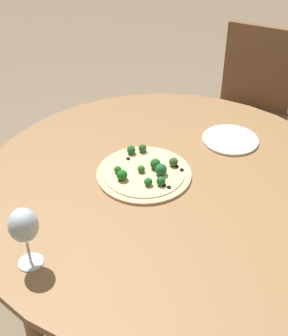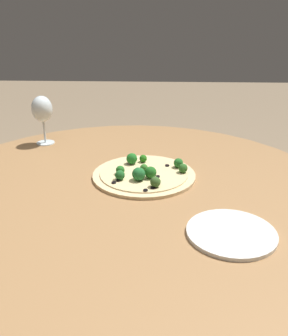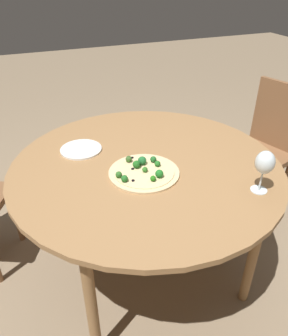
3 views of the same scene
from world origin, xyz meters
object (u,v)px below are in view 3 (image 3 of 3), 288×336
(pizza, at_px, (144,171))
(chair, at_px, (264,145))
(plate_near, at_px, (81,149))
(wine_glass, at_px, (265,163))

(pizza, bearing_deg, chair, -160.58)
(plate_near, bearing_deg, pizza, 124.10)
(chair, distance_m, wine_glass, 1.02)
(chair, distance_m, plate_near, 1.31)
(chair, height_order, pizza, chair)
(plate_near, bearing_deg, wine_glass, 134.72)
(chair, xyz_separation_m, plate_near, (1.29, 0.05, 0.25))
(chair, height_order, wine_glass, wine_glass)
(chair, height_order, plate_near, chair)
(wine_glass, xyz_separation_m, plate_near, (0.64, -0.64, -0.13))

